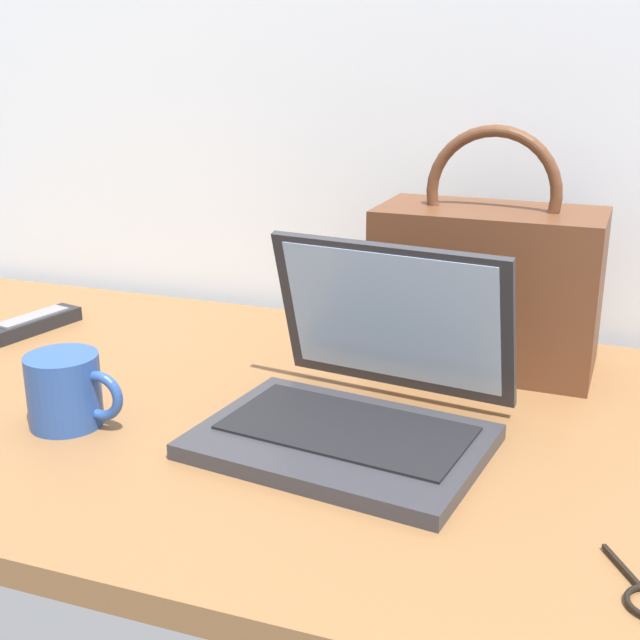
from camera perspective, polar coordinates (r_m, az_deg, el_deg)
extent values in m
cube|color=brown|center=(1.04, -2.83, -6.77)|extent=(1.60, 0.76, 0.03)
cube|color=#2D2D33|center=(0.93, 1.44, -8.38)|extent=(0.34, 0.26, 0.02)
cube|color=black|center=(0.93, 1.86, -7.44)|extent=(0.29, 0.18, 0.00)
cube|color=#2D2D33|center=(1.00, 5.01, 0.15)|extent=(0.31, 0.11, 0.19)
cube|color=#A5C6EA|center=(1.00, 4.88, 0.15)|extent=(0.27, 0.09, 0.17)
cylinder|color=#26478C|center=(1.02, -17.21, -4.64)|extent=(0.09, 0.09, 0.09)
torus|color=#26478C|center=(0.99, -14.94, -5.07)|extent=(0.06, 0.01, 0.06)
cylinder|color=brown|center=(1.00, -17.41, -2.66)|extent=(0.08, 0.08, 0.00)
cube|color=black|center=(1.38, -19.15, -0.26)|extent=(0.08, 0.17, 0.02)
cube|color=slate|center=(1.38, -19.20, 0.23)|extent=(0.06, 0.12, 0.00)
cube|color=black|center=(0.78, 20.04, -15.60)|extent=(0.03, 0.05, 0.00)
cube|color=#59331E|center=(1.16, 11.40, 2.18)|extent=(0.30, 0.17, 0.22)
torus|color=#59331E|center=(1.14, 11.81, 8.49)|extent=(0.18, 0.02, 0.18)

